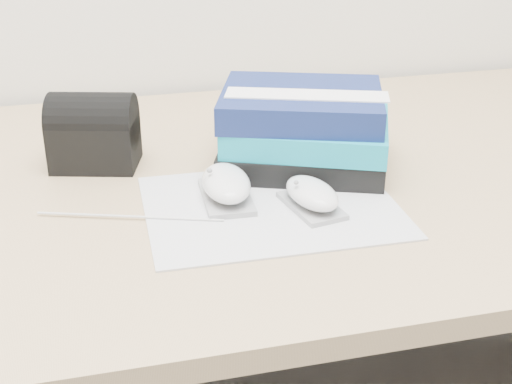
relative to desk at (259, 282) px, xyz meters
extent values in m
cube|color=tan|center=(0.00, -0.06, 0.22)|extent=(1.60, 0.80, 0.03)
cube|color=tan|center=(0.00, 0.32, -0.15)|extent=(1.52, 0.03, 0.35)
cube|color=#9FA0A7|center=(-0.03, -0.18, 0.24)|extent=(0.34, 0.26, 0.00)
cube|color=gray|center=(-0.08, -0.15, 0.24)|extent=(0.07, 0.12, 0.01)
ellipsoid|color=silver|center=(-0.08, -0.15, 0.26)|extent=(0.07, 0.12, 0.03)
ellipsoid|color=gray|center=(-0.10, -0.15, 0.28)|extent=(0.01, 0.01, 0.01)
cube|color=gray|center=(0.02, -0.20, 0.24)|extent=(0.07, 0.11, 0.01)
ellipsoid|color=silver|center=(0.02, -0.20, 0.26)|extent=(0.07, 0.11, 0.03)
ellipsoid|color=gray|center=(0.00, -0.20, 0.28)|extent=(0.01, 0.01, 0.01)
cylinder|color=silver|center=(-0.21, -0.17, 0.24)|extent=(0.23, 0.08, 0.00)
cube|color=black|center=(0.05, -0.05, 0.25)|extent=(0.29, 0.26, 0.04)
cube|color=#0F91AB|center=(0.06, -0.06, 0.29)|extent=(0.28, 0.26, 0.04)
cube|color=navy|center=(0.05, -0.05, 0.33)|extent=(0.28, 0.25, 0.04)
cube|color=white|center=(0.05, -0.07, 0.35)|extent=(0.23, 0.12, 0.00)
cube|color=black|center=(-0.25, 0.02, 0.27)|extent=(0.14, 0.12, 0.07)
cylinder|color=black|center=(-0.25, 0.02, 0.30)|extent=(0.14, 0.12, 0.09)
camera|label=1|loc=(-0.25, -0.99, 0.67)|focal=50.00mm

